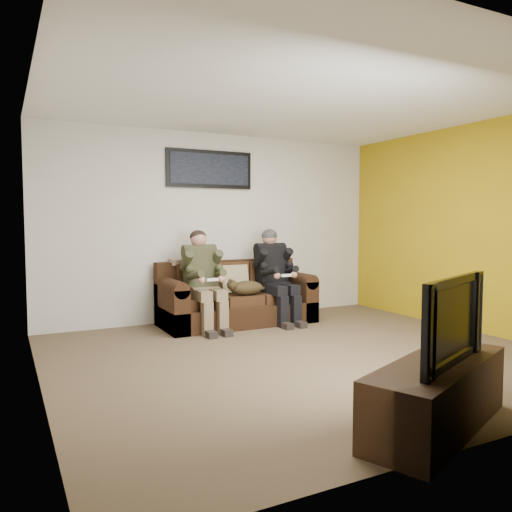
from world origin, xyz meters
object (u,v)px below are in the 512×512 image
cat (245,288)px  television (439,319)px  person_left (203,274)px  framed_poster (210,169)px  person_right (275,270)px  tv_stand (437,395)px  sofa (235,300)px

cat → television: size_ratio=0.66×
person_left → framed_poster: size_ratio=1.01×
television → person_right: bearing=55.0°
person_left → person_right: 1.05m
person_left → tv_stand: size_ratio=0.88×
person_right → framed_poster: bearing=142.2°
sofa → person_left: size_ratio=1.62×
framed_poster → television: bearing=-90.8°
sofa → cat: 0.32m
person_left → cat: 0.59m
person_right → person_left: bearing=-180.0°
person_right → tv_stand: bearing=-102.3°
person_right → tv_stand: size_ratio=0.89×
sofa → person_right: size_ratio=1.61×
sofa → person_right: person_right is taller
tv_stand → television: (-0.00, -0.00, 0.51)m
person_left → tv_stand: bearing=-85.8°
framed_poster → television: framed_poster is taller
television → sofa: bearing=63.3°
person_left → framed_poster: bearing=60.0°
sofa → television: television is taller
cat → television: bearing=-94.7°
tv_stand → television: television is taller
cat → sofa: bearing=96.4°
cat → tv_stand: 3.54m
tv_stand → person_right: bearing=55.0°
cat → tv_stand: (-0.29, -3.52, -0.28)m
person_left → framed_poster: 1.54m
person_right → cat: 0.54m
person_right → tv_stand: person_right is taller
tv_stand → television: 0.51m
cat → framed_poster: size_ratio=0.53×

